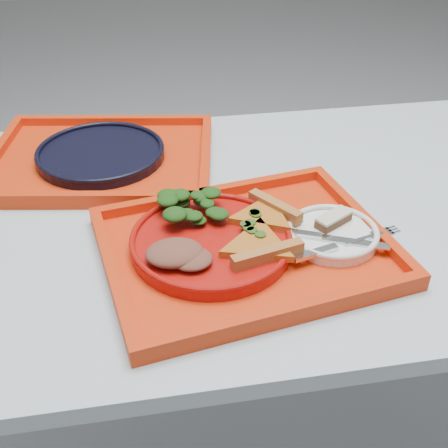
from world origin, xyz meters
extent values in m
plane|color=gray|center=(0.00, 0.00, 0.00)|extent=(10.00, 10.00, 0.00)
cube|color=silver|center=(0.00, 0.00, 0.73)|extent=(1.60, 0.80, 0.03)
cube|color=red|center=(-0.14, -0.14, 0.76)|extent=(0.50, 0.42, 0.01)
cube|color=red|center=(-0.37, 0.21, 0.76)|extent=(0.50, 0.42, 0.01)
cylinder|color=#A7100B|center=(-0.19, -0.13, 0.77)|extent=(0.26, 0.26, 0.02)
cylinder|color=white|center=(0.01, -0.14, 0.77)|extent=(0.15, 0.15, 0.01)
cylinder|color=black|center=(-0.37, 0.21, 0.77)|extent=(0.26, 0.26, 0.02)
ellipsoid|color=black|center=(-0.21, -0.06, 0.80)|extent=(0.09, 0.08, 0.05)
ellipsoid|color=brown|center=(-0.25, -0.17, 0.79)|extent=(0.09, 0.07, 0.03)
cube|color=#4B2B19|center=(0.02, -0.12, 0.78)|extent=(0.07, 0.06, 0.01)
cube|color=beige|center=(0.02, -0.12, 0.79)|extent=(0.07, 0.06, 0.00)
cube|color=silver|center=(0.00, -0.16, 0.78)|extent=(0.18, 0.09, 0.01)
cube|color=silver|center=(0.02, -0.18, 0.78)|extent=(0.18, 0.07, 0.01)
camera|label=1|loc=(-0.29, -0.84, 1.32)|focal=45.00mm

